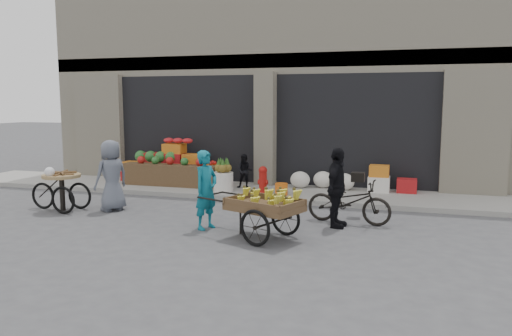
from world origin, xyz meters
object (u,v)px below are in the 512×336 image
(pineapple_bin, at_px, (223,182))
(vendor_woman, at_px, (206,190))
(fire_hydrant, at_px, (263,179))
(vendor_grey, at_px, (111,175))
(orange_bucket, at_px, (281,189))
(cyclist, at_px, (337,188))
(banana_cart, at_px, (262,203))
(seated_person, at_px, (245,171))
(bicycle, at_px, (349,201))
(tricycle_cart, at_px, (62,186))

(pineapple_bin, xyz_separation_m, vendor_woman, (0.91, -3.32, 0.40))
(fire_hydrant, xyz_separation_m, vendor_grey, (-2.88, -2.39, 0.30))
(orange_bucket, relative_size, vendor_woman, 0.21)
(vendor_grey, height_order, cyclist, vendor_grey)
(banana_cart, bearing_deg, vendor_grey, -176.62)
(cyclist, bearing_deg, seated_person, 51.07)
(orange_bucket, distance_m, bicycle, 2.75)
(banana_cart, distance_m, cyclist, 1.70)
(pineapple_bin, distance_m, tricycle_cart, 3.99)
(fire_hydrant, xyz_separation_m, vendor_woman, (-0.19, -3.27, 0.27))
(seated_person, bearing_deg, tricycle_cart, -143.87)
(vendor_woman, bearing_deg, banana_cart, -87.82)
(fire_hydrant, distance_m, cyclist, 3.29)
(vendor_woman, bearing_deg, seated_person, 26.57)
(seated_person, relative_size, vendor_woman, 0.60)
(seated_person, bearing_deg, pineapple_bin, -133.69)
(vendor_grey, distance_m, bicycle, 5.32)
(orange_bucket, bearing_deg, pineapple_bin, 176.42)
(fire_hydrant, xyz_separation_m, tricycle_cart, (-3.96, -2.74, 0.06))
(vendor_grey, bearing_deg, fire_hydrant, 156.21)
(pineapple_bin, relative_size, banana_cart, 0.22)
(bicycle, bearing_deg, vendor_woman, 123.21)
(fire_hydrant, height_order, tricycle_cart, tricycle_cart)
(orange_bucket, relative_size, bicycle, 0.19)
(orange_bucket, distance_m, seated_person, 1.42)
(fire_hydrant, relative_size, vendor_grey, 0.44)
(vendor_woman, distance_m, bicycle, 2.91)
(orange_bucket, xyz_separation_m, tricycle_cart, (-4.46, -2.69, 0.30))
(pineapple_bin, height_order, seated_person, seated_person)
(seated_person, distance_m, bicycle, 4.10)
(banana_cart, height_order, cyclist, cyclist)
(seated_person, xyz_separation_m, vendor_grey, (-2.18, -3.04, 0.22))
(pineapple_bin, bearing_deg, fire_hydrant, -2.60)
(fire_hydrant, relative_size, tricycle_cart, 0.50)
(banana_cart, relative_size, vendor_woman, 1.52)
(tricycle_cart, bearing_deg, pineapple_bin, 46.17)
(banana_cart, bearing_deg, orange_bucket, 119.97)
(seated_person, bearing_deg, fire_hydrant, -52.88)
(banana_cart, height_order, vendor_woman, vendor_woman)
(vendor_woman, bearing_deg, fire_hydrant, 15.81)
(vendor_woman, xyz_separation_m, tricycle_cart, (-3.76, 0.53, -0.20))
(fire_hydrant, bearing_deg, bicycle, -39.87)
(fire_hydrant, distance_m, orange_bucket, 0.55)
(pineapple_bin, distance_m, banana_cart, 4.29)
(fire_hydrant, height_order, cyclist, cyclist)
(seated_person, bearing_deg, orange_bucket, -40.26)
(banana_cart, bearing_deg, seated_person, 133.40)
(vendor_woman, relative_size, cyclist, 0.97)
(seated_person, height_order, bicycle, seated_person)
(orange_bucket, relative_size, tricycle_cart, 0.22)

